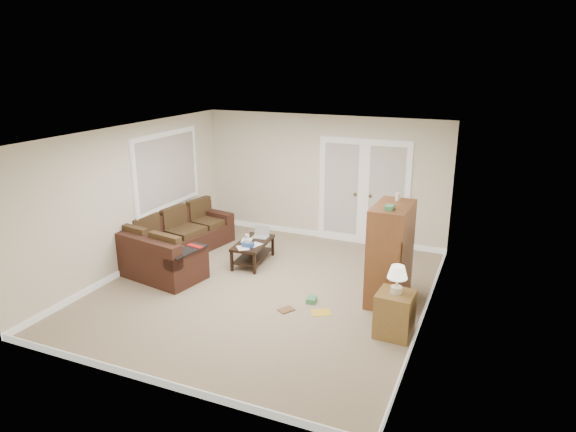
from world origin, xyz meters
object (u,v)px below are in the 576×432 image
at_px(tv_armoire, 390,253).
at_px(side_cabinet, 395,310).
at_px(sectional_sofa, 172,246).
at_px(coffee_table, 253,251).

relative_size(tv_armoire, side_cabinet, 1.63).
distance_m(sectional_sofa, coffee_table, 1.48).
bearing_deg(coffee_table, tv_armoire, -16.43).
height_order(coffee_table, side_cabinet, side_cabinet).
xyz_separation_m(sectional_sofa, tv_armoire, (3.94, 0.01, 0.46)).
xyz_separation_m(sectional_sofa, side_cabinet, (4.24, -0.99, 0.06)).
bearing_deg(side_cabinet, tv_armoire, 109.96).
xyz_separation_m(tv_armoire, side_cabinet, (0.31, -1.00, -0.41)).
bearing_deg(coffee_table, side_cabinet, -32.89).
relative_size(coffee_table, side_cabinet, 1.04).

